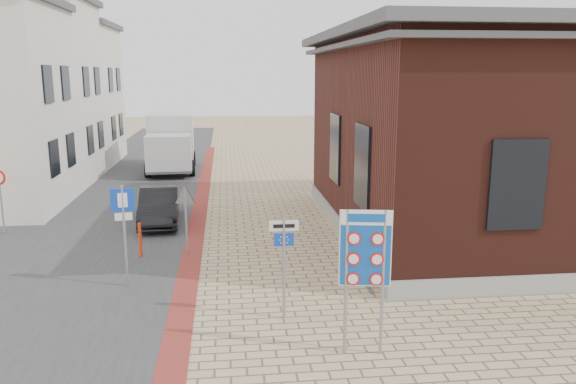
{
  "coord_description": "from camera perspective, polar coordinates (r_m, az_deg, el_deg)",
  "views": [
    {
      "loc": [
        -0.9,
        -11.45,
        5.44
      ],
      "look_at": [
        0.78,
        3.58,
        2.2
      ],
      "focal_mm": 35.0,
      "sensor_mm": 36.0,
      "label": 1
    }
  ],
  "objects": [
    {
      "name": "ground",
      "position": [
        12.71,
        -1.77,
        -13.25
      ],
      "size": [
        120.0,
        120.0,
        0.0
      ],
      "primitive_type": "plane",
      "color": "tan",
      "rests_on": "ground"
    },
    {
      "name": "road_strip",
      "position": [
        27.39,
        -15.92,
        0.18
      ],
      "size": [
        7.0,
        60.0,
        0.02
      ],
      "primitive_type": "cube",
      "color": "#38383A",
      "rests_on": "ground"
    },
    {
      "name": "curb_strip",
      "position": [
        22.15,
        -9.05,
        -2.24
      ],
      "size": [
        0.6,
        40.0,
        0.02
      ],
      "primitive_type": "cube",
      "color": "maroon",
      "rests_on": "ground"
    },
    {
      "name": "brick_building",
      "position": [
        21.02,
        21.84,
        5.9
      ],
      "size": [
        13.0,
        13.0,
        6.8
      ],
      "color": "gray",
      "rests_on": "ground"
    },
    {
      "name": "townhouse_mid",
      "position": [
        31.15,
        -25.66,
        9.31
      ],
      "size": [
        7.4,
        6.4,
        9.1
      ],
      "color": "beige",
      "rests_on": "ground"
    },
    {
      "name": "townhouse_far",
      "position": [
        36.88,
        -22.57,
        9.2
      ],
      "size": [
        7.4,
        6.4,
        8.3
      ],
      "color": "beige",
      "rests_on": "ground"
    },
    {
      "name": "bike_rack",
      "position": [
        15.02,
        7.76,
        -8.18
      ],
      "size": [
        0.08,
        1.8,
        0.6
      ],
      "color": "slate",
      "rests_on": "ground"
    },
    {
      "name": "sedan",
      "position": [
        21.07,
        -12.95,
        -1.39
      ],
      "size": [
        1.61,
        3.96,
        1.28
      ],
      "primitive_type": "imported",
      "rotation": [
        0.0,
        0.0,
        0.07
      ],
      "color": "black",
      "rests_on": "ground"
    },
    {
      "name": "box_truck",
      "position": [
        32.08,
        -11.81,
        5.0
      ],
      "size": [
        2.78,
        6.11,
        3.15
      ],
      "rotation": [
        0.0,
        0.0,
        0.04
      ],
      "color": "slate",
      "rests_on": "ground"
    },
    {
      "name": "border_sign",
      "position": [
        10.81,
        7.86,
        -6.01
      ],
      "size": [
        0.99,
        0.21,
        2.92
      ],
      "rotation": [
        0.0,
        0.0,
        -0.17
      ],
      "color": "gray",
      "rests_on": "ground"
    },
    {
      "name": "essen_sign",
      "position": [
        12.42,
        -0.42,
        -5.92
      ],
      "size": [
        0.65,
        0.07,
        2.42
      ],
      "rotation": [
        0.0,
        0.0,
        -0.01
      ],
      "color": "gray",
      "rests_on": "ground"
    },
    {
      "name": "parking_sign",
      "position": [
        14.75,
        -16.36,
        -2.54
      ],
      "size": [
        0.59,
        0.12,
        2.68
      ],
      "rotation": [
        0.0,
        0.0,
        0.14
      ],
      "color": "gray",
      "rests_on": "ground"
    },
    {
      "name": "yield_sign",
      "position": [
        17.04,
        -10.36,
        -1.21
      ],
      "size": [
        0.72,
        0.31,
        2.09
      ],
      "rotation": [
        0.0,
        0.0,
        -0.34
      ],
      "color": "gray",
      "rests_on": "ground"
    },
    {
      "name": "speed_sign",
      "position": [
        21.25,
        -27.21,
        0.03
      ],
      "size": [
        0.52,
        0.15,
        2.25
      ],
      "rotation": [
        0.0,
        0.0,
        -0.24
      ],
      "color": "gray",
      "rests_on": "ground"
    },
    {
      "name": "bollard",
      "position": [
        17.36,
        -14.79,
        -4.74
      ],
      "size": [
        0.11,
        0.11,
        1.06
      ],
      "primitive_type": "cylinder",
      "rotation": [
        0.0,
        0.0,
        0.12
      ],
      "color": "red",
      "rests_on": "ground"
    }
  ]
}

